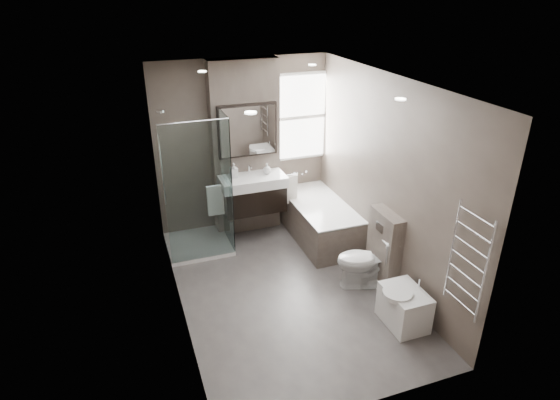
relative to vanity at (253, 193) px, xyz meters
name	(u,v)px	position (x,y,z in m)	size (l,w,h in m)	color
room	(287,197)	(0.00, -1.43, 0.56)	(2.70, 3.90, 2.70)	#534E4C
vanity_pier	(245,149)	(0.00, 0.35, 0.56)	(1.00, 0.25, 2.60)	#5B5048
vanity	(253,193)	(0.00, 0.00, 0.00)	(0.95, 0.47, 0.66)	black
mirror_cabinet	(248,131)	(0.00, 0.19, 0.89)	(0.86, 0.08, 0.76)	black
towel_left	(216,200)	(-0.56, -0.02, -0.02)	(0.24, 0.06, 0.44)	white
towel_right	(289,190)	(0.56, -0.02, -0.02)	(0.24, 0.06, 0.44)	white
shower_enclosure	(204,218)	(-0.75, -0.08, -0.25)	(0.90, 0.90, 2.00)	white
bathtub	(319,219)	(0.92, -0.33, -0.43)	(0.75, 1.60, 0.57)	#5B5048
window	(300,117)	(0.90, 0.45, 0.93)	(0.98, 0.06, 1.33)	white
toilet	(365,261)	(0.97, -1.65, -0.38)	(0.40, 0.71, 0.72)	white
cistern_box	(384,249)	(1.21, -1.68, -0.24)	(0.19, 0.55, 1.00)	#5B5048
bidet	(404,307)	(1.01, -2.47, -0.51)	(0.47, 0.55, 0.57)	white
towel_radiator	(468,261)	(1.25, -3.03, 0.38)	(0.03, 0.49, 1.10)	silver
soap_bottle_a	(234,170)	(-0.25, 0.06, 0.37)	(0.10, 0.10, 0.21)	white
soap_bottle_b	(267,169)	(0.23, 0.04, 0.34)	(0.12, 0.12, 0.16)	white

